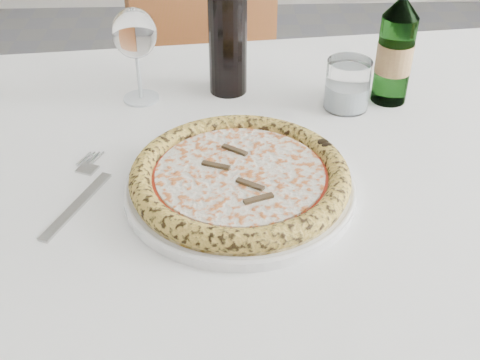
{
  "coord_description": "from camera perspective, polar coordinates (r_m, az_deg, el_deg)",
  "views": [
    {
      "loc": [
        -0.06,
        -0.55,
        1.25
      ],
      "look_at": [
        -0.03,
        0.11,
        0.78
      ],
      "focal_mm": 45.0,
      "sensor_mm": 36.0,
      "label": 1
    }
  ],
  "objects": [
    {
      "name": "dining_table",
      "position": [
        0.96,
        -0.26,
        -1.86
      ],
      "size": [
        1.5,
        0.97,
        0.76
      ],
      "color": "brown",
      "rests_on": "floor"
    },
    {
      "name": "chair_far",
      "position": [
        1.71,
        -1.61,
        10.76
      ],
      "size": [
        0.59,
        0.59,
        0.93
      ],
      "color": "brown",
      "rests_on": "floor"
    },
    {
      "name": "plate",
      "position": [
        0.82,
        -0.0,
        -0.63
      ],
      "size": [
        0.32,
        0.32,
        0.02
      ],
      "color": "white",
      "rests_on": "dining_table"
    },
    {
      "name": "pizza",
      "position": [
        0.81,
        -0.0,
        0.36
      ],
      "size": [
        0.3,
        0.3,
        0.03
      ],
      "color": "#DEC176",
      "rests_on": "plate"
    },
    {
      "name": "fork",
      "position": [
        0.85,
        -14.9,
        -1.27
      ],
      "size": [
        0.07,
        0.22,
        0.0
      ],
      "color": "#AFAFAF",
      "rests_on": "dining_table"
    },
    {
      "name": "wine_glass",
      "position": [
        1.02,
        -9.96,
        13.31
      ],
      "size": [
        0.07,
        0.07,
        0.16
      ],
      "color": "silver",
      "rests_on": "dining_table"
    },
    {
      "name": "tumbler",
      "position": [
        1.03,
        10.14,
        8.61
      ],
      "size": [
        0.07,
        0.07,
        0.08
      ],
      "color": "white",
      "rests_on": "dining_table"
    },
    {
      "name": "beer_bottle",
      "position": [
        1.05,
        14.54,
        11.89
      ],
      "size": [
        0.06,
        0.06,
        0.23
      ],
      "color": "#457D40",
      "rests_on": "dining_table"
    },
    {
      "name": "wine_bottle",
      "position": [
        1.04,
        -1.19,
        14.15
      ],
      "size": [
        0.07,
        0.07,
        0.27
      ],
      "color": "black",
      "rests_on": "dining_table"
    }
  ]
}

